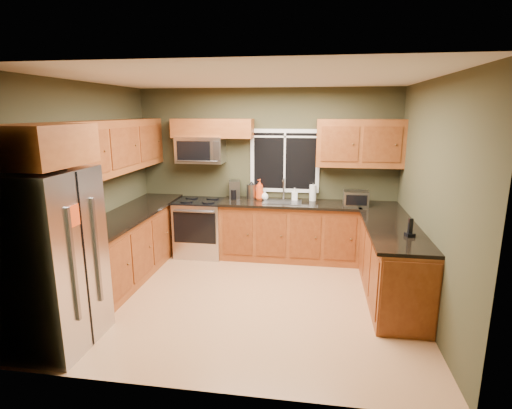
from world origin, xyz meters
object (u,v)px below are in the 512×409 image
(soap_bottle_c, at_px, (265,195))
(cordless_phone, at_px, (410,231))
(microwave, at_px, (201,150))
(paper_towel_roll, at_px, (313,193))
(toaster_oven, at_px, (356,198))
(refrigerator, at_px, (51,261))
(soap_bottle_b, at_px, (295,194))
(range, at_px, (201,227))
(kettle, at_px, (252,191))
(soap_bottle_a, at_px, (260,189))
(coffee_maker, at_px, (234,190))

(soap_bottle_c, xyz_separation_m, cordless_phone, (1.89, -1.67, -0.01))
(microwave, relative_size, paper_towel_roll, 2.70)
(toaster_oven, xyz_separation_m, soap_bottle_c, (-1.42, 0.20, -0.04))
(refrigerator, distance_m, soap_bottle_c, 3.38)
(toaster_oven, distance_m, paper_towel_roll, 0.70)
(microwave, relative_size, cordless_phone, 3.57)
(paper_towel_roll, relative_size, soap_bottle_b, 1.42)
(range, distance_m, soap_bottle_b, 1.64)
(kettle, bearing_deg, soap_bottle_c, -13.55)
(kettle, bearing_deg, paper_towel_roll, 0.09)
(paper_towel_roll, bearing_deg, soap_bottle_a, -176.55)
(toaster_oven, relative_size, soap_bottle_b, 1.86)
(microwave, relative_size, soap_bottle_a, 2.29)
(refrigerator, xyz_separation_m, range, (0.69, 2.77, -0.43))
(soap_bottle_c, bearing_deg, toaster_oven, -8.19)
(cordless_phone, bearing_deg, soap_bottle_b, 129.57)
(refrigerator, distance_m, cordless_phone, 3.83)
(refrigerator, relative_size, microwave, 2.37)
(soap_bottle_c, bearing_deg, microwave, 179.49)
(range, bearing_deg, cordless_phone, -27.74)
(coffee_maker, bearing_deg, refrigerator, -112.77)
(toaster_oven, distance_m, soap_bottle_b, 0.97)
(microwave, bearing_deg, cordless_phone, -29.77)
(toaster_oven, bearing_deg, cordless_phone, -71.97)
(coffee_maker, height_order, soap_bottle_b, coffee_maker)
(paper_towel_roll, distance_m, soap_bottle_b, 0.29)
(kettle, bearing_deg, toaster_oven, -8.93)
(kettle, relative_size, paper_towel_roll, 1.03)
(microwave, relative_size, soap_bottle_b, 3.85)
(range, relative_size, toaster_oven, 2.56)
(soap_bottle_b, distance_m, cordless_phone, 2.22)
(kettle, bearing_deg, range, -167.70)
(kettle, bearing_deg, soap_bottle_a, -19.65)
(soap_bottle_b, xyz_separation_m, cordless_phone, (1.41, -1.71, -0.04))
(range, height_order, soap_bottle_a, soap_bottle_a)
(refrigerator, height_order, soap_bottle_b, refrigerator)
(coffee_maker, bearing_deg, soap_bottle_a, -5.27)
(kettle, relative_size, soap_bottle_c, 1.88)
(range, height_order, kettle, kettle)
(paper_towel_roll, height_order, cordless_phone, paper_towel_roll)
(toaster_oven, xyz_separation_m, soap_bottle_b, (-0.94, 0.24, -0.01))
(microwave, relative_size, soap_bottle_c, 4.95)
(coffee_maker, relative_size, soap_bottle_a, 0.88)
(soap_bottle_c, bearing_deg, paper_towel_roll, 4.10)
(refrigerator, xyz_separation_m, paper_towel_roll, (2.51, 2.95, 0.17))
(cordless_phone, bearing_deg, toaster_oven, 108.03)
(paper_towel_roll, bearing_deg, refrigerator, -130.35)
(range, distance_m, coffee_maker, 0.83)
(refrigerator, height_order, paper_towel_roll, refrigerator)
(range, relative_size, coffee_maker, 3.23)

